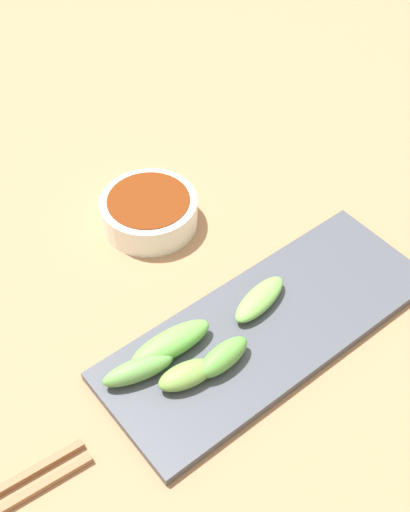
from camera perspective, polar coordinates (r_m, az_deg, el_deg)
The scene contains 8 objects.
tabletop at distance 0.84m, azimuth 0.42°, elevation -1.28°, with size 2.10×2.10×0.02m, color #A37854.
sauce_bowl at distance 0.87m, azimuth -4.71°, elevation 3.83°, with size 0.12×0.12×0.04m.
serving_plate at distance 0.77m, azimuth 5.34°, elevation -5.94°, with size 0.15×0.40×0.01m, color #474B56.
broccoli_stalk_0 at distance 0.72m, azimuth 1.53°, elevation -8.48°, with size 0.03×0.07×0.03m, color #60A945.
broccoli_stalk_1 at distance 0.72m, azimuth -5.63°, elevation -9.50°, with size 0.02×0.08×0.02m, color #639F4D.
broccoli_stalk_2 at distance 0.77m, azimuth 4.68°, elevation -3.59°, with size 0.03×0.08×0.02m, color #76BA54.
broccoli_stalk_3 at distance 0.73m, azimuth -2.89°, elevation -7.35°, with size 0.03×0.10×0.03m, color #68B74C.
broccoli_stalk_4 at distance 0.71m, azimuth -1.56°, elevation -9.96°, with size 0.03×0.06×0.02m, color #75A549.
Camera 1 is at (0.42, -0.35, 0.64)m, focal length 47.62 mm.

